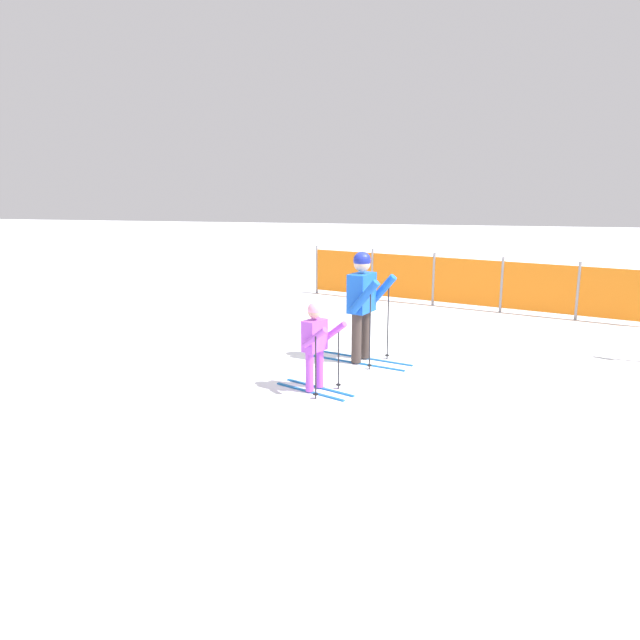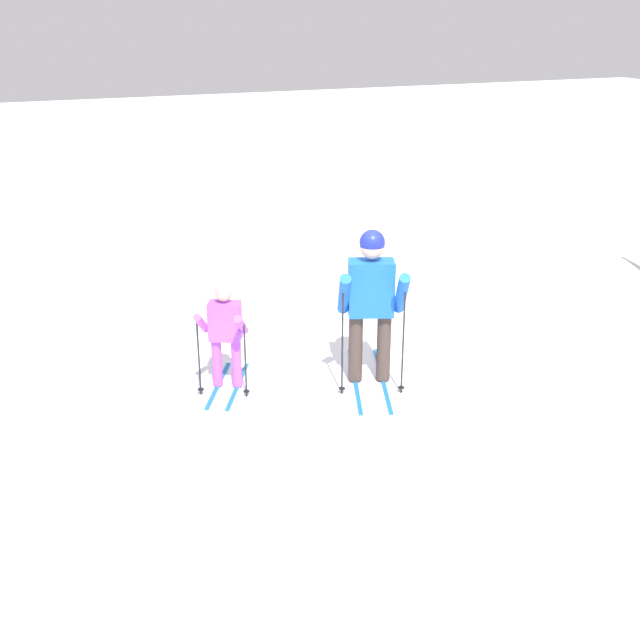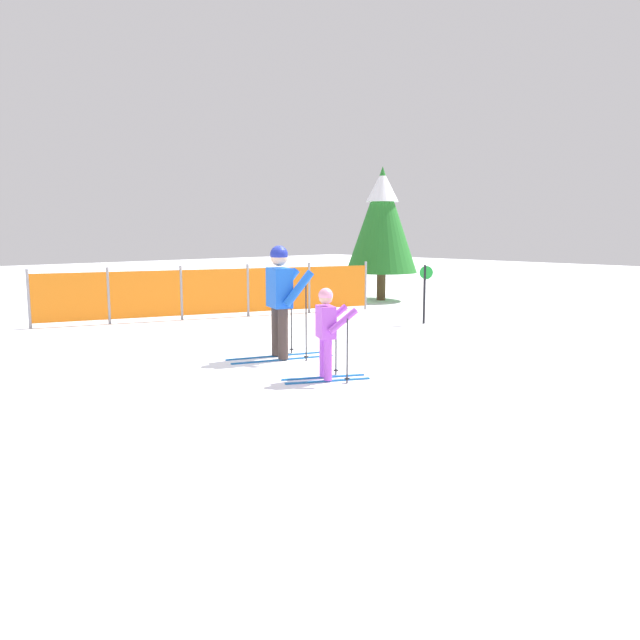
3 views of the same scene
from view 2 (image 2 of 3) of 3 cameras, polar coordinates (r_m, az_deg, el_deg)
name	(u,v)px [view 2 (image 2 of 3)]	position (r m, az deg, el deg)	size (l,w,h in m)	color
ground_plane	(367,391)	(8.71, 3.36, -5.05)	(60.00, 60.00, 0.00)	white
skier_adult	(371,294)	(8.53, 3.66, 1.83)	(1.65, 0.93, 1.73)	#1966B2
skier_child	(225,327)	(8.54, -6.79, -0.48)	(1.13, 0.77, 1.21)	#1966B2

